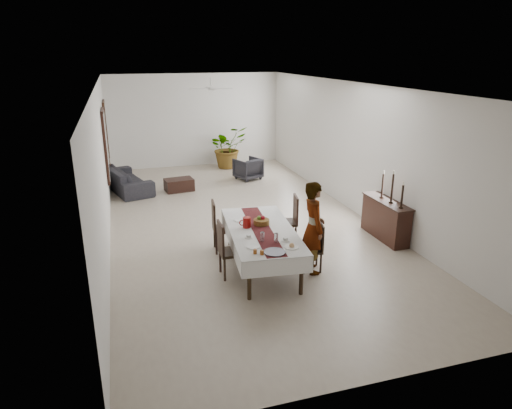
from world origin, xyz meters
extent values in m
cube|color=#B5A68F|center=(0.00, 0.00, 0.00)|extent=(6.00, 12.00, 0.00)
cube|color=white|center=(0.00, 0.00, 3.20)|extent=(6.00, 12.00, 0.02)
cube|color=silver|center=(0.00, 6.00, 1.60)|extent=(6.00, 0.02, 3.20)
cube|color=silver|center=(0.00, -6.00, 1.60)|extent=(6.00, 0.02, 3.20)
cube|color=silver|center=(-3.00, 0.00, 1.60)|extent=(0.02, 12.00, 3.20)
cube|color=silver|center=(3.00, 0.00, 1.60)|extent=(0.02, 12.00, 3.20)
cube|color=black|center=(-0.23, -2.52, 0.73)|extent=(1.24, 2.50, 0.05)
cylinder|color=black|center=(-0.79, -3.61, 0.35)|extent=(0.08, 0.08, 0.70)
cylinder|color=black|center=(0.09, -3.70, 0.35)|extent=(0.08, 0.08, 0.70)
cylinder|color=black|center=(-0.56, -1.33, 0.35)|extent=(0.08, 0.08, 0.70)
cylinder|color=black|center=(0.32, -1.42, 0.35)|extent=(0.08, 0.08, 0.70)
cube|color=silver|center=(-0.23, -2.52, 0.76)|extent=(1.44, 2.70, 0.01)
cube|color=white|center=(-0.82, -2.46, 0.61)|extent=(0.27, 2.58, 0.30)
cube|color=white|center=(0.35, -2.58, 0.61)|extent=(0.27, 2.58, 0.30)
cube|color=white|center=(-0.36, -3.80, 0.61)|extent=(1.18, 0.13, 0.30)
cube|color=white|center=(-0.10, -1.23, 0.61)|extent=(1.18, 0.13, 0.30)
cube|color=maroon|center=(-0.23, -2.52, 0.77)|extent=(0.60, 2.54, 0.00)
cylinder|color=maroon|center=(-0.47, -2.34, 0.87)|extent=(0.17, 0.17, 0.20)
torus|color=maroon|center=(-0.55, -2.33, 0.87)|extent=(0.12, 0.03, 0.12)
cylinder|color=silver|center=(-0.18, -3.18, 0.85)|extent=(0.07, 0.07, 0.17)
cylinder|color=silver|center=(-0.39, -3.06, 0.85)|extent=(0.07, 0.07, 0.17)
cylinder|color=silver|center=(0.01, -3.15, 0.79)|extent=(0.09, 0.09, 0.06)
cylinder|color=white|center=(0.01, -3.15, 0.77)|extent=(0.15, 0.15, 0.01)
cylinder|color=silver|center=(-0.57, -2.84, 0.79)|extent=(0.09, 0.09, 0.06)
cylinder|color=white|center=(-0.57, -2.84, 0.77)|extent=(0.15, 0.15, 0.01)
cylinder|color=white|center=(0.01, -3.45, 0.77)|extent=(0.24, 0.24, 0.02)
sphere|color=tan|center=(0.01, -3.45, 0.80)|extent=(0.09, 0.09, 0.09)
cylinder|color=silver|center=(-0.61, -3.24, 0.77)|extent=(0.24, 0.24, 0.02)
cylinder|color=white|center=(-0.50, -1.94, 0.77)|extent=(0.24, 0.24, 0.02)
cylinder|color=#39393D|center=(-0.34, -3.57, 0.77)|extent=(0.36, 0.36, 0.02)
cylinder|color=#984D16|center=(-0.56, -3.58, 0.80)|extent=(0.06, 0.06, 0.08)
cylinder|color=brown|center=(-0.66, -3.51, 0.80)|extent=(0.06, 0.06, 0.08)
cylinder|color=brown|center=(-0.16, -2.27, 0.82)|extent=(0.30, 0.30, 0.10)
sphere|color=maroon|center=(-0.13, -2.26, 0.89)|extent=(0.09, 0.09, 0.09)
sphere|color=#598B29|center=(-0.20, -2.24, 0.89)|extent=(0.08, 0.08, 0.08)
cube|color=black|center=(0.61, -2.90, 0.41)|extent=(0.45, 0.45, 0.04)
cylinder|color=black|center=(0.73, -3.08, 0.19)|extent=(0.05, 0.05, 0.38)
cylinder|color=black|center=(0.79, -2.77, 0.19)|extent=(0.05, 0.05, 0.38)
cylinder|color=black|center=(0.42, -3.03, 0.19)|extent=(0.05, 0.05, 0.38)
cylinder|color=black|center=(0.48, -2.71, 0.19)|extent=(0.05, 0.05, 0.38)
cube|color=black|center=(0.78, -2.93, 0.67)|extent=(0.11, 0.39, 0.49)
cube|color=black|center=(0.61, -1.57, 0.46)|extent=(0.52, 0.52, 0.05)
cylinder|color=black|center=(0.75, -1.79, 0.22)|extent=(0.05, 0.05, 0.44)
cylinder|color=black|center=(0.82, -1.43, 0.22)|extent=(0.05, 0.05, 0.44)
cylinder|color=black|center=(0.40, -1.71, 0.22)|extent=(0.05, 0.05, 0.44)
cylinder|color=black|center=(0.47, -1.36, 0.22)|extent=(0.05, 0.05, 0.44)
cube|color=black|center=(0.81, -1.61, 0.76)|extent=(0.13, 0.44, 0.56)
cube|color=black|center=(-0.85, -2.69, 0.46)|extent=(0.44, 0.44, 0.05)
cylinder|color=black|center=(-1.03, -2.51, 0.22)|extent=(0.04, 0.04, 0.43)
cylinder|color=black|center=(-1.03, -2.87, 0.22)|extent=(0.04, 0.04, 0.43)
cylinder|color=black|center=(-0.67, -2.51, 0.22)|extent=(0.04, 0.04, 0.43)
cylinder|color=black|center=(-0.67, -2.87, 0.22)|extent=(0.04, 0.04, 0.43)
cube|color=black|center=(-1.05, -2.69, 0.76)|extent=(0.04, 0.44, 0.56)
cube|color=black|center=(-0.73, -1.56, 0.47)|extent=(0.49, 0.49, 0.05)
cylinder|color=black|center=(-0.90, -1.36, 0.22)|extent=(0.05, 0.05, 0.44)
cylinder|color=black|center=(-0.93, -1.72, 0.22)|extent=(0.05, 0.05, 0.44)
cylinder|color=black|center=(-0.53, -1.40, 0.22)|extent=(0.05, 0.05, 0.44)
cylinder|color=black|center=(-0.57, -1.76, 0.22)|extent=(0.05, 0.05, 0.44)
cube|color=black|center=(-0.93, -1.54, 0.77)|extent=(0.09, 0.45, 0.57)
imported|color=gray|center=(0.62, -2.94, 0.86)|extent=(0.48, 0.67, 1.73)
cube|color=black|center=(2.78, -1.94, 0.42)|extent=(0.37, 1.38, 0.83)
cube|color=black|center=(2.78, -1.94, 0.84)|extent=(0.41, 1.44, 0.03)
cylinder|color=black|center=(2.78, -2.45, 0.87)|extent=(0.09, 0.09, 0.03)
cylinder|color=black|center=(2.78, -2.45, 1.12)|extent=(0.05, 0.05, 0.46)
cylinder|color=white|center=(2.78, -2.45, 1.38)|extent=(0.03, 0.03, 0.07)
cylinder|color=black|center=(2.78, -2.08, 0.87)|extent=(0.09, 0.09, 0.03)
cylinder|color=black|center=(2.78, -2.08, 1.19)|extent=(0.05, 0.05, 0.60)
cylinder|color=white|center=(2.78, -2.08, 1.52)|extent=(0.03, 0.03, 0.07)
cylinder|color=black|center=(2.78, -1.71, 0.87)|extent=(0.09, 0.09, 0.03)
cylinder|color=black|center=(2.78, -1.71, 1.14)|extent=(0.05, 0.05, 0.51)
cylinder|color=beige|center=(2.78, -1.71, 1.43)|extent=(0.03, 0.03, 0.07)
imported|color=#28262B|center=(-2.50, 3.46, 0.33)|extent=(1.48, 2.44, 0.67)
imported|color=#28262B|center=(1.25, 3.63, 0.34)|extent=(0.96, 0.97, 0.68)
cube|color=black|center=(-1.05, 2.96, 0.18)|extent=(0.87, 0.64, 0.36)
imported|color=#2E5F26|center=(1.00, 5.34, 0.72)|extent=(1.58, 1.47, 1.45)
cube|color=black|center=(-2.96, 2.20, 1.60)|extent=(0.06, 1.05, 1.85)
cube|color=silver|center=(-2.92, 2.20, 1.60)|extent=(0.01, 0.90, 1.70)
cube|color=black|center=(-2.96, 4.30, 1.60)|extent=(0.06, 1.05, 1.85)
cube|color=white|center=(-2.92, 4.30, 1.60)|extent=(0.01, 0.90, 1.70)
cylinder|color=white|center=(0.00, 3.00, 3.10)|extent=(0.04, 0.04, 0.20)
cylinder|color=silver|center=(0.00, 3.00, 2.90)|extent=(0.16, 0.16, 0.08)
cube|color=silver|center=(0.00, 3.35, 2.90)|extent=(0.10, 0.55, 0.01)
cube|color=white|center=(0.00, 2.65, 2.90)|extent=(0.10, 0.55, 0.01)
cube|color=beige|center=(0.35, 3.00, 2.90)|extent=(0.55, 0.10, 0.01)
cube|color=silver|center=(-0.35, 3.00, 2.90)|extent=(0.55, 0.10, 0.01)
camera|label=1|loc=(-2.61, -10.02, 3.90)|focal=32.00mm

